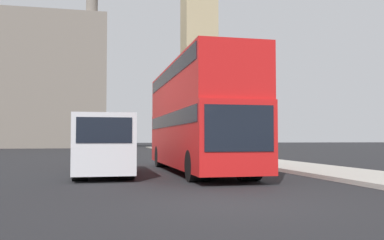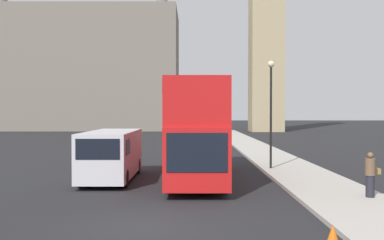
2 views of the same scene
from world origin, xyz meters
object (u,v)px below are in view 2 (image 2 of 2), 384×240
at_px(white_van, 114,154).
at_px(red_double_decker_bus, 198,126).
at_px(pedestrian, 373,175).
at_px(street_lamp, 273,98).

bearing_deg(white_van, red_double_decker_bus, 10.22).
distance_m(pedestrian, street_lamp, 8.66).
bearing_deg(street_lamp, white_van, -159.01).
height_order(white_van, street_lamp, street_lamp).
xyz_separation_m(red_double_decker_bus, white_van, (-3.94, -0.71, -1.27)).
xyz_separation_m(red_double_decker_bus, pedestrian, (6.19, -5.48, -1.55)).
xyz_separation_m(pedestrian, street_lamp, (-2.11, 7.84, 3.00)).
height_order(pedestrian, street_lamp, street_lamp).
distance_m(red_double_decker_bus, white_van, 4.20).
bearing_deg(white_van, street_lamp, 20.99).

